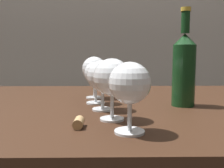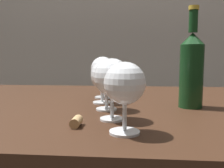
% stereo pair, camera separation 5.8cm
% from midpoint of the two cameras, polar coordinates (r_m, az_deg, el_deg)
% --- Properties ---
extents(back_wall, '(5.00, 0.08, 2.60)m').
position_cam_midpoint_polar(back_wall, '(1.90, 5.46, 18.98)').
color(back_wall, gray).
rests_on(back_wall, ground_plane).
extents(dining_table, '(1.52, 0.90, 0.74)m').
position_cam_midpoint_polar(dining_table, '(0.83, 5.70, -9.78)').
color(dining_table, '#382114').
rests_on(dining_table, ground_plane).
extents(wine_glass_merlot, '(0.08, 0.08, 0.14)m').
position_cam_midpoint_polar(wine_glass_merlot, '(0.47, 5.94, -0.23)').
color(wine_glass_merlot, white).
rests_on(wine_glass_merlot, dining_table).
extents(wine_glass_white, '(0.09, 0.09, 0.15)m').
position_cam_midpoint_polar(wine_glass_white, '(0.57, 2.87, 1.46)').
color(wine_glass_white, white).
rests_on(wine_glass_white, dining_table).
extents(wine_glass_port, '(0.09, 0.09, 0.14)m').
position_cam_midpoint_polar(wine_glass_port, '(0.68, 1.06, 1.69)').
color(wine_glass_port, white).
rests_on(wine_glass_port, dining_table).
extents(wine_glass_amber, '(0.07, 0.07, 0.14)m').
position_cam_midpoint_polar(wine_glass_amber, '(0.78, -0.29, 2.36)').
color(wine_glass_amber, white).
rests_on(wine_glass_amber, dining_table).
extents(wine_glass_pinot, '(0.09, 0.09, 0.15)m').
position_cam_midpoint_polar(wine_glass_pinot, '(0.89, -0.33, 3.49)').
color(wine_glass_pinot, white).
rests_on(wine_glass_pinot, dining_table).
extents(wine_bottle, '(0.07, 0.07, 0.30)m').
position_cam_midpoint_polar(wine_bottle, '(0.77, 20.36, 3.52)').
color(wine_bottle, '#143819').
rests_on(wine_bottle, dining_table).
extents(cork, '(0.02, 0.04, 0.02)m').
position_cam_midpoint_polar(cork, '(0.54, -5.37, -8.89)').
color(cork, tan).
rests_on(cork, dining_table).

